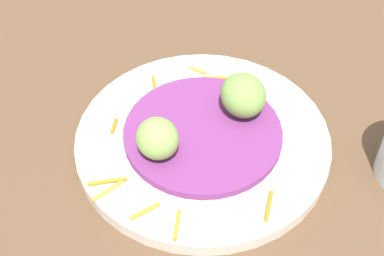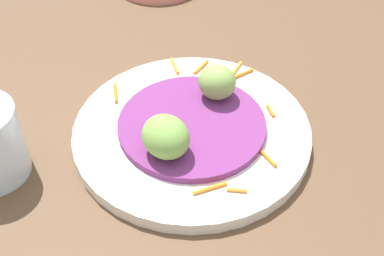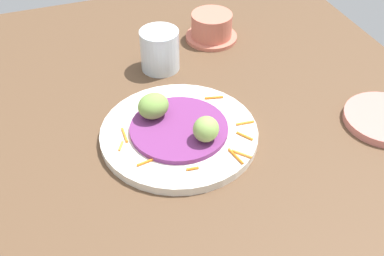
# 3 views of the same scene
# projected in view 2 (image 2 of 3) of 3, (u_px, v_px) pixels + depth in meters

# --- Properties ---
(table_surface) EXTENTS (1.10, 1.10, 0.02)m
(table_surface) POSITION_uv_depth(u_px,v_px,m) (210.00, 176.00, 0.56)
(table_surface) COLOR brown
(table_surface) RESTS_ON ground
(main_plate) EXTENTS (0.26, 0.26, 0.01)m
(main_plate) POSITION_uv_depth(u_px,v_px,m) (193.00, 132.00, 0.58)
(main_plate) COLOR silver
(main_plate) RESTS_ON table_surface
(cabbage_bed) EXTENTS (0.16, 0.16, 0.01)m
(cabbage_bed) POSITION_uv_depth(u_px,v_px,m) (193.00, 125.00, 0.57)
(cabbage_bed) COLOR #702D6B
(cabbage_bed) RESTS_ON main_plate
(carrot_garnish) EXTENTS (0.23, 0.18, 0.00)m
(carrot_garnish) POSITION_uv_depth(u_px,v_px,m) (212.00, 105.00, 0.60)
(carrot_garnish) COLOR orange
(carrot_garnish) RESTS_ON main_plate
(guac_scoop_left) EXTENTS (0.06, 0.06, 0.04)m
(guac_scoop_left) POSITION_uv_depth(u_px,v_px,m) (217.00, 82.00, 0.59)
(guac_scoop_left) COLOR #84A851
(guac_scoop_left) RESTS_ON cabbage_bed
(guac_scoop_center) EXTENTS (0.06, 0.06, 0.04)m
(guac_scoop_center) POSITION_uv_depth(u_px,v_px,m) (166.00, 137.00, 0.52)
(guac_scoop_center) COLOR #759E47
(guac_scoop_center) RESTS_ON cabbage_bed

